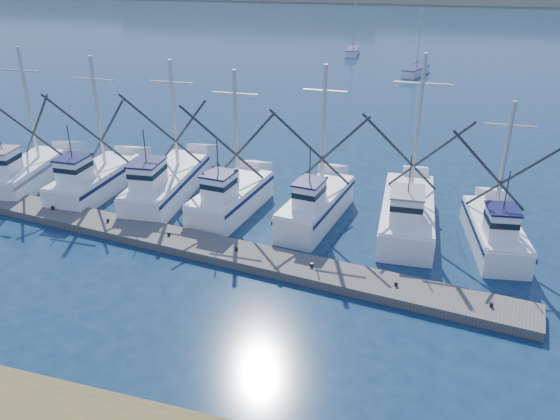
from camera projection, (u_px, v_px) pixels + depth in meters
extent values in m
plane|color=#0D243C|center=(286.00, 356.00, 20.52)|extent=(500.00, 500.00, 0.00)
cube|color=#55514C|center=(202.00, 246.00, 27.95)|extent=(32.19, 6.14, 0.43)
cube|color=white|center=(29.00, 175.00, 35.69)|extent=(3.52, 7.24, 1.48)
cube|color=white|center=(5.00, 162.00, 33.52)|extent=(1.64, 1.90, 1.50)
cylinder|color=#B7B2A8|center=(29.00, 105.00, 34.89)|extent=(0.22, 0.22, 7.25)
cube|color=white|center=(96.00, 183.00, 34.54)|extent=(2.70, 7.27, 1.44)
cube|color=white|center=(74.00, 171.00, 32.31)|extent=(1.52, 1.79, 1.50)
cylinder|color=#B7B2A8|center=(98.00, 113.00, 33.86)|extent=(0.22, 0.22, 6.93)
cube|color=white|center=(168.00, 186.00, 34.00)|extent=(3.41, 9.01, 1.51)
cube|color=white|center=(148.00, 176.00, 31.41)|extent=(1.72, 2.28, 1.50)
cylinder|color=#B7B2A8|center=(174.00, 115.00, 33.59)|extent=(0.22, 0.22, 6.70)
cube|color=white|center=(231.00, 201.00, 31.86)|extent=(3.14, 6.87, 1.50)
cube|color=white|center=(219.00, 188.00, 29.75)|extent=(1.59, 1.76, 1.50)
cylinder|color=#B7B2A8|center=(236.00, 128.00, 31.15)|extent=(0.22, 0.22, 6.61)
cube|color=white|center=(316.00, 209.00, 30.77)|extent=(3.10, 7.41, 1.57)
cube|color=white|center=(309.00, 196.00, 28.53)|extent=(1.48, 1.90, 1.50)
cylinder|color=#B7B2A8|center=(324.00, 129.00, 30.04)|extent=(0.22, 0.22, 7.02)
cube|color=white|center=(407.00, 215.00, 30.13)|extent=(3.19, 8.77, 1.45)
cube|color=white|center=(406.00, 207.00, 27.59)|extent=(1.70, 2.19, 1.50)
cylinder|color=#B7B2A8|center=(418.00, 127.00, 29.48)|extent=(0.22, 0.22, 7.79)
cube|color=white|center=(494.00, 235.00, 28.14)|extent=(3.22, 6.93, 1.32)
cube|color=white|center=(501.00, 224.00, 26.07)|extent=(1.53, 1.80, 1.50)
cylinder|color=#B7B2A8|center=(504.00, 160.00, 27.59)|extent=(0.22, 0.22, 6.05)
cube|color=white|center=(416.00, 72.00, 69.95)|extent=(3.19, 6.13, 0.90)
cylinder|color=#B7B2A8|center=(419.00, 38.00, 68.51)|extent=(0.12, 0.12, 7.20)
cube|color=white|center=(352.00, 52.00, 84.70)|extent=(2.04, 6.12, 0.90)
cylinder|color=#B7B2A8|center=(354.00, 24.00, 83.27)|extent=(0.12, 0.12, 7.20)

